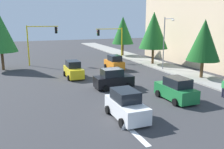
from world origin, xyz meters
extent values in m
plane|color=#353538|center=(0.00, 0.00, 0.00)|extent=(120.00, 120.00, 0.00)
cube|color=gray|center=(-5.00, 10.50, 0.07)|extent=(80.00, 4.00, 0.15)
cube|color=silver|center=(12.30, -3.00, 0.01)|extent=(2.20, 0.36, 0.01)
cone|color=silver|center=(11.00, -3.00, 0.01)|extent=(0.01, 1.10, 1.10)
cube|color=beige|center=(-7.02, 18.50, 6.17)|extent=(21.14, 9.00, 12.34)
cylinder|color=yellow|center=(-14.00, -7.50, 2.94)|extent=(0.18, 0.18, 5.87)
cylinder|color=yellow|center=(-14.00, -5.25, 5.72)|extent=(0.12, 4.50, 0.12)
cube|color=black|center=(-14.00, -3.36, 5.14)|extent=(0.36, 0.32, 0.96)
sphere|color=red|center=(-14.00, -3.18, 5.44)|extent=(0.18, 0.18, 0.18)
sphere|color=yellow|center=(-14.00, -3.18, 5.14)|extent=(0.18, 0.18, 0.18)
sphere|color=green|center=(-14.00, -3.18, 4.84)|extent=(0.18, 0.18, 0.18)
cylinder|color=yellow|center=(-14.00, 7.50, 2.69)|extent=(0.18, 0.18, 5.37)
cylinder|color=yellow|center=(-14.00, 5.25, 5.22)|extent=(0.12, 4.50, 0.12)
cube|color=black|center=(-14.00, 3.36, 4.64)|extent=(0.36, 0.32, 0.96)
sphere|color=red|center=(-14.00, 3.18, 4.94)|extent=(0.18, 0.18, 0.18)
sphere|color=yellow|center=(-14.00, 3.18, 4.64)|extent=(0.18, 0.18, 0.18)
sphere|color=green|center=(-14.00, 3.18, 4.34)|extent=(0.18, 0.18, 0.18)
cylinder|color=slate|center=(-4.00, 9.20, 3.50)|extent=(0.14, 0.14, 7.00)
cylinder|color=slate|center=(-3.10, 9.20, 6.80)|extent=(1.80, 0.10, 0.10)
ellipsoid|color=silver|center=(-2.20, 9.20, 6.65)|extent=(0.56, 0.28, 0.20)
cylinder|color=brown|center=(-8.00, 10.00, 1.34)|extent=(0.36, 0.36, 2.68)
cone|color=#1E6023|center=(-8.00, 10.00, 5.16)|extent=(4.29, 4.29, 5.36)
cylinder|color=brown|center=(-18.00, 9.50, 1.25)|extent=(0.36, 0.36, 2.50)
cone|color=#1E6023|center=(-18.00, 9.50, 4.80)|extent=(4.00, 4.00, 5.00)
cylinder|color=brown|center=(2.00, 10.50, 1.16)|extent=(0.36, 0.36, 2.32)
cone|color=#19511E|center=(2.00, 10.50, 4.43)|extent=(3.71, 3.71, 4.63)
cylinder|color=brown|center=(-12.00, -11.00, 1.33)|extent=(0.36, 0.36, 2.66)
cone|color=#28752D|center=(-12.00, -11.00, 5.11)|extent=(4.25, 4.25, 5.31)
cube|color=black|center=(2.00, -0.42, 0.69)|extent=(1.70, 3.79, 1.05)
cube|color=black|center=(2.00, -0.61, 1.60)|extent=(1.50, 1.97, 0.76)
cylinder|color=black|center=(1.09, 0.75, 0.30)|extent=(0.20, 0.60, 0.60)
cylinder|color=black|center=(2.91, 0.75, 0.30)|extent=(0.20, 0.60, 0.60)
cylinder|color=black|center=(1.09, -1.60, 0.30)|extent=(0.20, 0.60, 0.60)
cylinder|color=black|center=(2.91, -1.60, 0.30)|extent=(0.20, 0.60, 0.60)
cube|color=white|center=(9.42, -2.50, 0.69)|extent=(4.02, 1.68, 1.05)
cube|color=black|center=(9.22, -2.50, 1.60)|extent=(2.09, 1.48, 0.76)
cylinder|color=black|center=(10.66, -1.59, 0.30)|extent=(0.60, 0.20, 0.60)
cylinder|color=black|center=(10.66, -3.40, 0.30)|extent=(0.60, 0.20, 0.60)
cylinder|color=black|center=(8.17, -1.59, 0.30)|extent=(0.60, 0.20, 0.60)
cylinder|color=black|center=(8.17, -3.40, 0.30)|extent=(0.60, 0.20, 0.60)
cube|color=orange|center=(-6.72, 3.16, 0.69)|extent=(3.69, 1.63, 1.05)
cube|color=black|center=(-6.54, 3.16, 1.60)|extent=(1.92, 1.44, 0.76)
cylinder|color=black|center=(-7.87, 2.29, 0.30)|extent=(0.60, 0.20, 0.60)
cylinder|color=black|center=(-7.87, 4.04, 0.30)|extent=(0.60, 0.20, 0.60)
cylinder|color=black|center=(-5.58, 2.29, 0.30)|extent=(0.60, 0.20, 0.60)
cylinder|color=black|center=(-5.58, 4.04, 0.30)|extent=(0.60, 0.20, 0.60)
cube|color=#1E7238|center=(7.33, 3.04, 0.69)|extent=(4.03, 1.73, 1.05)
cube|color=black|center=(7.54, 3.04, 1.60)|extent=(2.10, 1.53, 0.76)
cylinder|color=black|center=(6.08, 2.11, 0.30)|extent=(0.60, 0.20, 0.60)
cylinder|color=black|center=(6.08, 3.97, 0.30)|extent=(0.60, 0.20, 0.60)
cylinder|color=black|center=(8.59, 2.11, 0.30)|extent=(0.60, 0.20, 0.60)
cylinder|color=black|center=(8.59, 3.97, 0.30)|extent=(0.60, 0.20, 0.60)
cube|color=yellow|center=(-3.92, -3.12, 0.69)|extent=(3.93, 1.62, 1.05)
cube|color=black|center=(-4.11, -3.12, 1.60)|extent=(2.04, 1.43, 0.76)
cylinder|color=black|center=(-2.70, -2.24, 0.30)|extent=(0.60, 0.20, 0.60)
cylinder|color=black|center=(-2.70, -3.99, 0.30)|extent=(0.60, 0.20, 0.60)
cylinder|color=black|center=(-5.14, -2.24, 0.30)|extent=(0.60, 0.20, 0.60)
cylinder|color=black|center=(-5.14, -3.99, 0.30)|extent=(0.60, 0.20, 0.60)
cylinder|color=#262638|center=(8.43, 7.36, 0.42)|extent=(0.16, 0.16, 0.85)
cylinder|color=#262638|center=(8.23, 7.36, 0.42)|extent=(0.16, 0.16, 0.85)
cube|color=green|center=(8.33, 7.36, 1.15)|extent=(0.40, 0.24, 0.60)
camera|label=1|loc=(23.64, -9.19, 6.60)|focal=38.96mm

